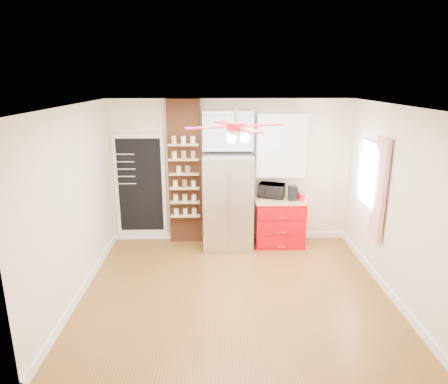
{
  "coord_description": "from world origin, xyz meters",
  "views": [
    {
      "loc": [
        -0.27,
        -5.36,
        3.05
      ],
      "look_at": [
        -0.14,
        0.9,
        1.26
      ],
      "focal_mm": 32.0,
      "sensor_mm": 36.0,
      "label": 1
    }
  ],
  "objects_px": {
    "toaster_oven": "(272,191)",
    "canister_left": "(302,197)",
    "coffee_maker": "(293,193)",
    "fridge": "(228,201)",
    "pantry_jar_oats": "(179,170)",
    "red_cabinet": "(279,222)",
    "ceiling_fan": "(236,127)"
  },
  "relations": [
    {
      "from": "fridge",
      "to": "toaster_oven",
      "type": "relative_size",
      "value": 3.72
    },
    {
      "from": "fridge",
      "to": "toaster_oven",
      "type": "height_order",
      "value": "fridge"
    },
    {
      "from": "coffee_maker",
      "to": "pantry_jar_oats",
      "type": "distance_m",
      "value": 2.13
    },
    {
      "from": "fridge",
      "to": "pantry_jar_oats",
      "type": "bearing_deg",
      "value": 172.17
    },
    {
      "from": "red_cabinet",
      "to": "canister_left",
      "type": "relative_size",
      "value": 7.07
    },
    {
      "from": "ceiling_fan",
      "to": "toaster_oven",
      "type": "xyz_separation_m",
      "value": [
        0.77,
        1.78,
        -1.39
      ]
    },
    {
      "from": "toaster_oven",
      "to": "pantry_jar_oats",
      "type": "distance_m",
      "value": 1.77
    },
    {
      "from": "pantry_jar_oats",
      "to": "toaster_oven",
      "type": "bearing_deg",
      "value": 1.05
    },
    {
      "from": "ceiling_fan",
      "to": "canister_left",
      "type": "bearing_deg",
      "value": 50.09
    },
    {
      "from": "red_cabinet",
      "to": "toaster_oven",
      "type": "height_order",
      "value": "toaster_oven"
    },
    {
      "from": "red_cabinet",
      "to": "pantry_jar_oats",
      "type": "distance_m",
      "value": 2.11
    },
    {
      "from": "fridge",
      "to": "toaster_oven",
      "type": "distance_m",
      "value": 0.85
    },
    {
      "from": "coffee_maker",
      "to": "pantry_jar_oats",
      "type": "bearing_deg",
      "value": -178.21
    },
    {
      "from": "fridge",
      "to": "ceiling_fan",
      "type": "height_order",
      "value": "ceiling_fan"
    },
    {
      "from": "toaster_oven",
      "to": "pantry_jar_oats",
      "type": "xyz_separation_m",
      "value": [
        -1.72,
        -0.03,
        0.41
      ]
    },
    {
      "from": "ceiling_fan",
      "to": "toaster_oven",
      "type": "distance_m",
      "value": 2.39
    },
    {
      "from": "red_cabinet",
      "to": "coffee_maker",
      "type": "height_order",
      "value": "coffee_maker"
    },
    {
      "from": "red_cabinet",
      "to": "ceiling_fan",
      "type": "height_order",
      "value": "ceiling_fan"
    },
    {
      "from": "pantry_jar_oats",
      "to": "coffee_maker",
      "type": "bearing_deg",
      "value": -3.59
    },
    {
      "from": "ceiling_fan",
      "to": "coffee_maker",
      "type": "relative_size",
      "value": 5.58
    },
    {
      "from": "fridge",
      "to": "pantry_jar_oats",
      "type": "xyz_separation_m",
      "value": [
        -0.9,
        0.12,
        0.56
      ]
    },
    {
      "from": "toaster_oven",
      "to": "ceiling_fan",
      "type": "bearing_deg",
      "value": -93.88
    },
    {
      "from": "red_cabinet",
      "to": "coffee_maker",
      "type": "bearing_deg",
      "value": -14.91
    },
    {
      "from": "toaster_oven",
      "to": "canister_left",
      "type": "distance_m",
      "value": 0.58
    },
    {
      "from": "coffee_maker",
      "to": "pantry_jar_oats",
      "type": "height_order",
      "value": "pantry_jar_oats"
    },
    {
      "from": "canister_left",
      "to": "fridge",
      "type": "bearing_deg",
      "value": 176.26
    },
    {
      "from": "canister_left",
      "to": "ceiling_fan",
      "type": "bearing_deg",
      "value": -129.91
    },
    {
      "from": "toaster_oven",
      "to": "canister_left",
      "type": "bearing_deg",
      "value": -5.56
    },
    {
      "from": "fridge",
      "to": "coffee_maker",
      "type": "xyz_separation_m",
      "value": [
        1.19,
        -0.01,
        0.15
      ]
    },
    {
      "from": "coffee_maker",
      "to": "canister_left",
      "type": "height_order",
      "value": "coffee_maker"
    },
    {
      "from": "coffee_maker",
      "to": "fridge",
      "type": "bearing_deg",
      "value": -174.97
    },
    {
      "from": "fridge",
      "to": "pantry_jar_oats",
      "type": "distance_m",
      "value": 1.07
    }
  ]
}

